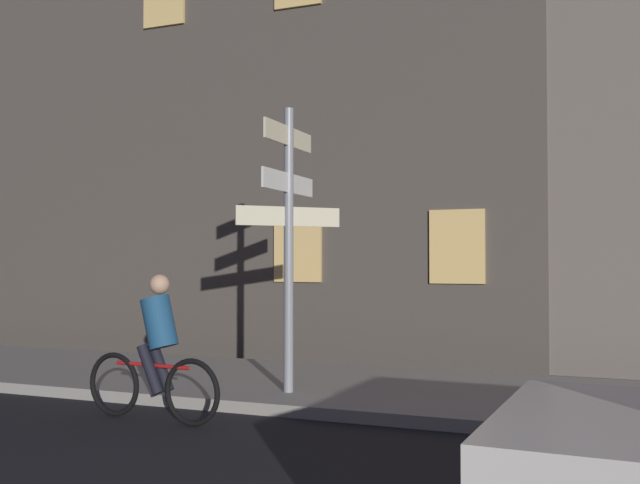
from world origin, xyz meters
The scene contains 3 objects.
sidewalk_kerb centered at (0.00, 7.35, 0.07)m, with size 40.00×3.39×0.14m, color gray.
signpost centered at (-1.20, 6.44, 2.23)m, with size 0.99×1.46×3.53m.
cyclist centered at (-2.11, 4.94, 0.75)m, with size 1.82×0.36×1.61m.
Camera 1 is at (2.60, -1.86, 1.73)m, focal length 41.25 mm.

